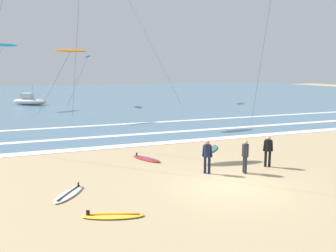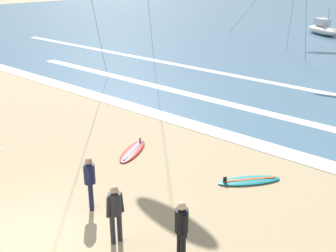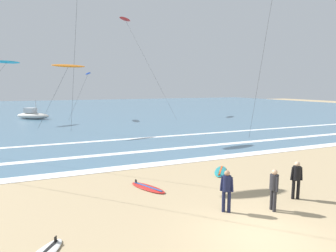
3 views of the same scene
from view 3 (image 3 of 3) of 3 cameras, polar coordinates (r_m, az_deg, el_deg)
The scene contains 15 objects.
ground_plane at distance 10.05m, azimuth 18.08°, elevation -20.10°, with size 160.00×160.00×0.00m, color tan.
ocean_surface at distance 60.79m, azimuth -16.97°, elevation 3.14°, with size 140.00×90.00×0.01m, color slate.
wave_foam_shoreline at distance 18.17m, azimuth 3.78°, elevation -6.93°, with size 58.48×0.98×0.01m, color white.
wave_foam_mid_break at distance 21.09m, azimuth -2.19°, elevation -4.83°, with size 39.30×0.70×0.01m, color white.
wave_foam_outer_break at distance 25.59m, azimuth -9.34°, elevation -2.68°, with size 58.20×0.59×0.01m, color white.
surfer_left_near at distance 13.11m, azimuth 24.27°, elevation -9.20°, with size 0.50×0.32×1.60m.
surfer_mid_group at distance 11.61m, azimuth 20.37°, elevation -11.18°, with size 0.32×0.52×1.60m.
surfer_background_far at distance 11.00m, azimuth 11.64°, elevation -11.90°, with size 0.45×0.39×1.60m.
surfboard_right_spare at distance 16.11m, azimuth 10.42°, elevation -8.87°, with size 1.78×2.02×0.25m.
surfboard_left_pile at distance 13.45m, azimuth -4.05°, elevation -12.16°, with size 1.44×2.16×0.25m.
kite_red_high_left at distance 50.77m, azimuth -8.51°, elevation 20.21°, with size 5.75×12.76×15.94m.
kite_cyan_mid_center at distance 41.75m, azimuth -29.46°, elevation 11.01°, with size 7.08×2.88×7.92m.
kite_blue_far_right at distance 42.45m, azimuth -15.66°, elevation 10.03°, with size 3.59×3.28×6.71m.
kite_orange_distant_low at distance 29.18m, azimuth -19.23°, elevation 11.21°, with size 4.84×7.02×6.82m.
offshore_boat at distance 45.78m, azimuth -25.40°, elevation 1.97°, with size 5.19×4.47×2.70m.
Camera 3 is at (-5.94, -6.64, 4.65)m, focal length 30.55 mm.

